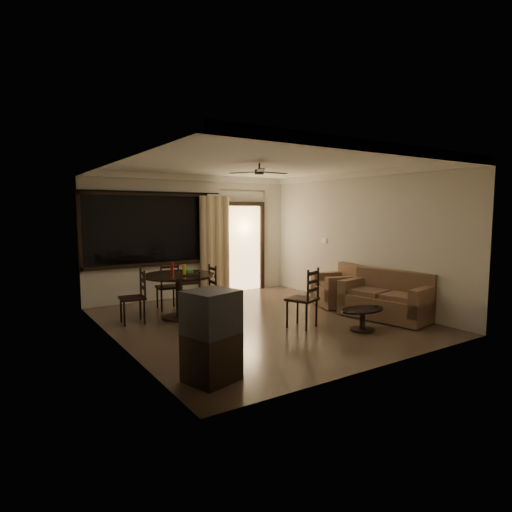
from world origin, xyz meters
TOP-DOWN VIEW (x-y plane):
  - ground at (0.00, 0.00)m, footprint 5.50×5.50m
  - room_shell at (0.59, 1.77)m, footprint 5.50×6.70m
  - dining_table at (-1.11, 1.00)m, footprint 1.31×1.31m
  - dining_chair_west at (-1.95, 1.09)m, footprint 0.46×0.46m
  - dining_chair_east at (-0.28, 0.90)m, footprint 0.46×0.46m
  - dining_chair_south at (-1.21, 0.14)m, footprint 0.46×0.52m
  - dining_chair_north at (-1.03, 1.78)m, footprint 0.46×0.46m
  - tv_cabinet at (-1.97, -1.97)m, footprint 0.67×0.64m
  - sofa at (2.11, -1.12)m, footprint 1.13×1.72m
  - armchair at (2.10, 0.12)m, footprint 1.05×1.05m
  - coffee_table at (1.09, -1.46)m, footprint 0.83×0.50m
  - side_chair at (0.38, -0.76)m, footprint 0.59×0.59m

SIDE VIEW (x-z plane):
  - ground at x=0.00m, z-range 0.00..0.00m
  - coffee_table at x=1.09m, z-range 0.06..0.43m
  - dining_chair_west at x=-1.95m, z-range -0.19..0.76m
  - dining_chair_east at x=-0.28m, z-range -0.19..0.76m
  - dining_chair_north at x=-1.03m, z-range -0.19..0.76m
  - side_chair at x=0.38m, z-range -0.21..0.82m
  - dining_chair_south at x=-1.21m, z-range -0.17..0.78m
  - sofa at x=2.11m, z-range -0.08..0.76m
  - armchair at x=2.10m, z-range -0.07..0.78m
  - tv_cabinet at x=-1.97m, z-range 0.00..1.07m
  - dining_table at x=-1.11m, z-range 0.13..1.16m
  - room_shell at x=0.59m, z-range -0.92..4.58m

